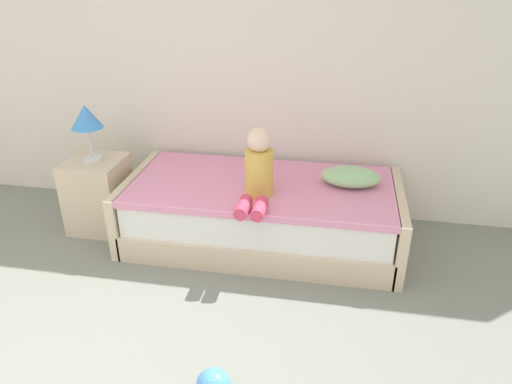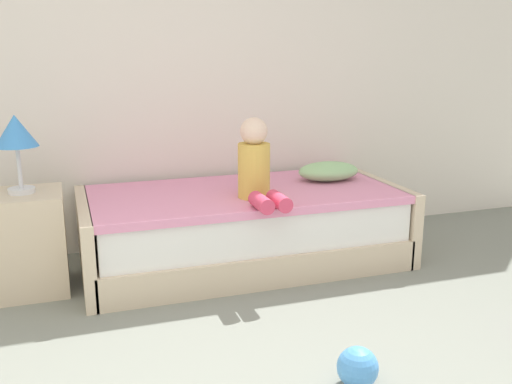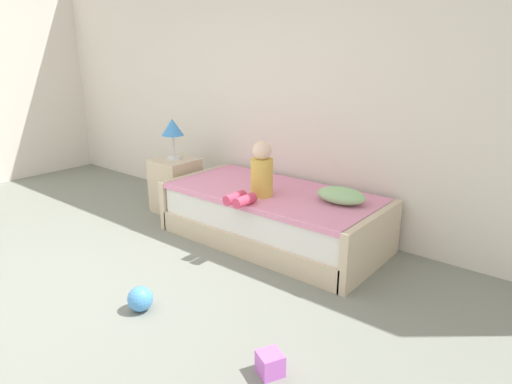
{
  "view_description": "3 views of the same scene",
  "coord_description": "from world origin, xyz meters",
  "px_view_note": "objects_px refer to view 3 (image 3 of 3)",
  "views": [
    {
      "loc": [
        1.08,
        -1.25,
        2.07
      ],
      "look_at": [
        0.54,
        1.75,
        0.55
      ],
      "focal_mm": 33.75,
      "sensor_mm": 36.0,
      "label": 1
    },
    {
      "loc": [
        -0.56,
        -1.5,
        1.41
      ],
      "look_at": [
        0.54,
        1.75,
        0.55
      ],
      "focal_mm": 40.34,
      "sensor_mm": 36.0,
      "label": 2
    },
    {
      "loc": [
        2.92,
        -1.18,
        1.76
      ],
      "look_at": [
        0.54,
        1.75,
        0.55
      ],
      "focal_mm": 31.28,
      "sensor_mm": 36.0,
      "label": 3
    }
  ],
  "objects_px": {
    "toy_ball": "(140,299)",
    "toy_block": "(270,363)",
    "table_lamp": "(173,129)",
    "pillow": "(341,195)",
    "bed": "(273,216)",
    "nightstand": "(176,185)",
    "child_figure": "(258,175)"
  },
  "relations": [
    {
      "from": "child_figure",
      "to": "toy_block",
      "type": "bearing_deg",
      "value": -48.9
    },
    {
      "from": "bed",
      "to": "toy_ball",
      "type": "relative_size",
      "value": 11.78
    },
    {
      "from": "table_lamp",
      "to": "pillow",
      "type": "xyz_separation_m",
      "value": [
        2.01,
        0.12,
        -0.37
      ]
    },
    {
      "from": "pillow",
      "to": "toy_block",
      "type": "bearing_deg",
      "value": -73.97
    },
    {
      "from": "nightstand",
      "to": "table_lamp",
      "type": "distance_m",
      "value": 0.64
    },
    {
      "from": "pillow",
      "to": "toy_ball",
      "type": "relative_size",
      "value": 2.46
    },
    {
      "from": "table_lamp",
      "to": "toy_block",
      "type": "xyz_separation_m",
      "value": [
        2.47,
        -1.47,
        -0.87
      ]
    },
    {
      "from": "bed",
      "to": "table_lamp",
      "type": "relative_size",
      "value": 4.69
    },
    {
      "from": "toy_ball",
      "to": "toy_block",
      "type": "distance_m",
      "value": 1.11
    },
    {
      "from": "bed",
      "to": "toy_ball",
      "type": "bearing_deg",
      "value": -89.45
    },
    {
      "from": "child_figure",
      "to": "toy_ball",
      "type": "xyz_separation_m",
      "value": [
        0.01,
        -1.33,
        -0.62
      ]
    },
    {
      "from": "nightstand",
      "to": "toy_ball",
      "type": "height_order",
      "value": "nightstand"
    },
    {
      "from": "table_lamp",
      "to": "child_figure",
      "type": "xyz_separation_m",
      "value": [
        1.36,
        -0.2,
        -0.23
      ]
    },
    {
      "from": "table_lamp",
      "to": "pillow",
      "type": "distance_m",
      "value": 2.05
    },
    {
      "from": "bed",
      "to": "nightstand",
      "type": "distance_m",
      "value": 1.35
    },
    {
      "from": "nightstand",
      "to": "pillow",
      "type": "xyz_separation_m",
      "value": [
        2.01,
        0.12,
        0.26
      ]
    },
    {
      "from": "table_lamp",
      "to": "toy_ball",
      "type": "distance_m",
      "value": 2.22
    },
    {
      "from": "bed",
      "to": "toy_ball",
      "type": "height_order",
      "value": "bed"
    },
    {
      "from": "nightstand",
      "to": "pillow",
      "type": "height_order",
      "value": "pillow"
    },
    {
      "from": "child_figure",
      "to": "toy_block",
      "type": "distance_m",
      "value": 1.8
    },
    {
      "from": "toy_ball",
      "to": "toy_block",
      "type": "xyz_separation_m",
      "value": [
        1.1,
        0.06,
        -0.02
      ]
    },
    {
      "from": "toy_ball",
      "to": "nightstand",
      "type": "bearing_deg",
      "value": 131.64
    },
    {
      "from": "pillow",
      "to": "toy_block",
      "type": "distance_m",
      "value": 1.74
    },
    {
      "from": "bed",
      "to": "toy_ball",
      "type": "distance_m",
      "value": 1.57
    },
    {
      "from": "toy_block",
      "to": "bed",
      "type": "bearing_deg",
      "value": 126.72
    },
    {
      "from": "nightstand",
      "to": "toy_ball",
      "type": "xyz_separation_m",
      "value": [
        1.36,
        -1.54,
        -0.21
      ]
    },
    {
      "from": "bed",
      "to": "child_figure",
      "type": "distance_m",
      "value": 0.51
    },
    {
      "from": "table_lamp",
      "to": "toy_block",
      "type": "relative_size",
      "value": 3.37
    },
    {
      "from": "bed",
      "to": "table_lamp",
      "type": "xyz_separation_m",
      "value": [
        -1.35,
        -0.02,
        0.69
      ]
    },
    {
      "from": "child_figure",
      "to": "pillow",
      "type": "xyz_separation_m",
      "value": [
        0.65,
        0.33,
        -0.14
      ]
    },
    {
      "from": "pillow",
      "to": "toy_block",
      "type": "xyz_separation_m",
      "value": [
        0.46,
        -1.6,
        -0.5
      ]
    },
    {
      "from": "bed",
      "to": "child_figure",
      "type": "relative_size",
      "value": 4.14
    }
  ]
}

